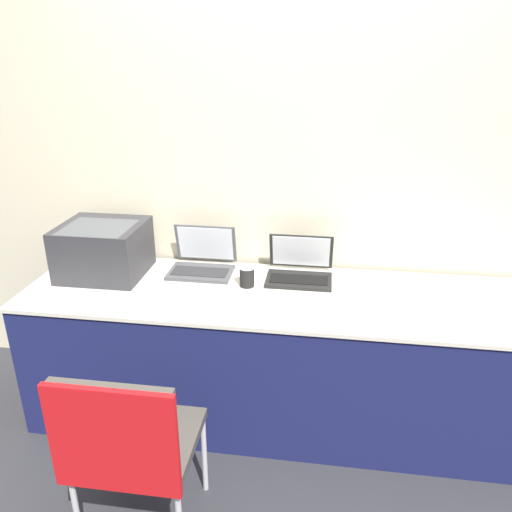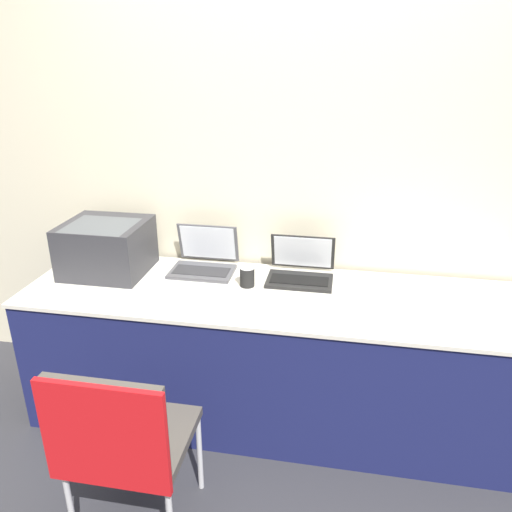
{
  "view_description": "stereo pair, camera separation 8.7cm",
  "coord_description": "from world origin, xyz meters",
  "px_view_note": "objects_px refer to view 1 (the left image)",
  "views": [
    {
      "loc": [
        0.19,
        -1.89,
        1.86
      ],
      "look_at": [
        -0.14,
        0.38,
        0.92
      ],
      "focal_mm": 35.0,
      "sensor_mm": 36.0,
      "label": 1
    },
    {
      "loc": [
        0.27,
        -1.87,
        1.86
      ],
      "look_at": [
        -0.14,
        0.38,
        0.92
      ],
      "focal_mm": 35.0,
      "sensor_mm": 36.0,
      "label": 2
    }
  ],
  "objects_px": {
    "coffee_cup": "(247,276)",
    "chair": "(127,441)",
    "laptop_right": "(300,269)",
    "external_keyboard": "(188,289)",
    "laptop_left": "(202,262)",
    "printer": "(103,248)"
  },
  "relations": [
    {
      "from": "laptop_right",
      "to": "external_keyboard",
      "type": "height_order",
      "value": "laptop_right"
    },
    {
      "from": "coffee_cup",
      "to": "chair",
      "type": "xyz_separation_m",
      "value": [
        -0.3,
        -0.93,
        -0.27
      ]
    },
    {
      "from": "laptop_left",
      "to": "laptop_right",
      "type": "xyz_separation_m",
      "value": [
        0.54,
        -0.02,
        -0.0
      ]
    },
    {
      "from": "chair",
      "to": "printer",
      "type": "bearing_deg",
      "value": 116.47
    },
    {
      "from": "external_keyboard",
      "to": "chair",
      "type": "xyz_separation_m",
      "value": [
        -0.01,
        -0.83,
        -0.22
      ]
    },
    {
      "from": "printer",
      "to": "laptop_right",
      "type": "bearing_deg",
      "value": 5.11
    },
    {
      "from": "laptop_left",
      "to": "coffee_cup",
      "type": "height_order",
      "value": "laptop_left"
    },
    {
      "from": "laptop_left",
      "to": "printer",
      "type": "bearing_deg",
      "value": -167.17
    },
    {
      "from": "printer",
      "to": "coffee_cup",
      "type": "height_order",
      "value": "printer"
    },
    {
      "from": "chair",
      "to": "external_keyboard",
      "type": "bearing_deg",
      "value": 89.1
    },
    {
      "from": "coffee_cup",
      "to": "chair",
      "type": "bearing_deg",
      "value": -107.72
    },
    {
      "from": "printer",
      "to": "external_keyboard",
      "type": "relative_size",
      "value": 0.96
    },
    {
      "from": "printer",
      "to": "laptop_right",
      "type": "height_order",
      "value": "printer"
    },
    {
      "from": "external_keyboard",
      "to": "coffee_cup",
      "type": "relative_size",
      "value": 4.09
    },
    {
      "from": "laptop_right",
      "to": "external_keyboard",
      "type": "distance_m",
      "value": 0.6
    },
    {
      "from": "coffee_cup",
      "to": "laptop_left",
      "type": "bearing_deg",
      "value": 149.55
    },
    {
      "from": "printer",
      "to": "laptop_left",
      "type": "height_order",
      "value": "printer"
    },
    {
      "from": "printer",
      "to": "coffee_cup",
      "type": "xyz_separation_m",
      "value": [
        0.79,
        -0.04,
        -0.1
      ]
    },
    {
      "from": "printer",
      "to": "chair",
      "type": "height_order",
      "value": "printer"
    },
    {
      "from": "printer",
      "to": "coffee_cup",
      "type": "relative_size",
      "value": 3.93
    },
    {
      "from": "laptop_left",
      "to": "coffee_cup",
      "type": "relative_size",
      "value": 3.12
    },
    {
      "from": "coffee_cup",
      "to": "external_keyboard",
      "type": "bearing_deg",
      "value": -159.78
    }
  ]
}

